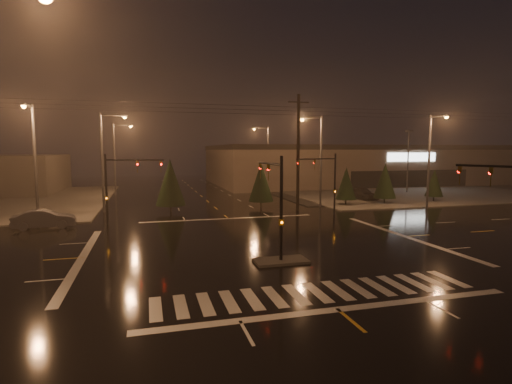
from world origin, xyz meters
TOP-DOWN VIEW (x-y plane):
  - ground at (0.00, 0.00)m, footprint 140.00×140.00m
  - sidewalk_ne at (30.00, 30.00)m, footprint 36.00×36.00m
  - median_island at (0.00, -4.00)m, footprint 3.00×1.60m
  - crosswalk at (0.00, -9.00)m, footprint 15.00×2.60m
  - stop_bar_near at (0.00, -11.00)m, footprint 16.00×0.50m
  - stop_bar_far at (0.00, 11.00)m, footprint 16.00×0.50m
  - parking_lot at (35.00, 28.00)m, footprint 50.00×24.00m
  - retail_building at (35.00, 45.99)m, footprint 60.20×28.30m
  - signal_mast_median at (0.00, -3.07)m, footprint 0.25×4.59m
  - signal_mast_ne at (9.50, 10.14)m, footprint 4.84×1.86m
  - signal_mast_nw at (-9.50, 10.14)m, footprint 4.84×1.86m
  - streetlight_1 at (-11.18, 18.00)m, footprint 2.77×0.32m
  - streetlight_2 at (-11.18, 34.00)m, footprint 2.77×0.32m
  - streetlight_3 at (11.18, 16.00)m, footprint 2.77×0.32m
  - streetlight_4 at (11.18, 36.00)m, footprint 2.77×0.32m
  - streetlight_5 at (-16.00, 11.18)m, footprint 0.32×2.77m
  - streetlight_6 at (22.00, 11.18)m, footprint 0.32×2.77m
  - utility_pole_1 at (8.00, 14.00)m, footprint 2.20×0.32m
  - conifer_0 at (14.81, 16.29)m, footprint 2.35×2.35m
  - conifer_1 at (19.84, 16.26)m, footprint 2.61×2.61m
  - conifer_2 at (26.65, 16.17)m, footprint 2.14×2.14m
  - conifer_3 at (-4.90, 16.52)m, footprint 3.03×3.03m
  - conifer_4 at (4.92, 17.19)m, footprint 2.75×2.75m
  - car_parked at (19.23, 20.32)m, footprint 2.72×5.10m
  - car_crossing at (-15.30, 10.34)m, footprint 4.87×2.21m

SIDE VIEW (x-z plane):
  - ground at x=0.00m, z-range 0.00..0.00m
  - crosswalk at x=0.00m, z-range 0.00..0.01m
  - stop_bar_near at x=0.00m, z-range 0.00..0.01m
  - stop_bar_far at x=0.00m, z-range 0.00..0.01m
  - parking_lot at x=35.00m, z-range 0.00..0.08m
  - sidewalk_ne at x=30.00m, z-range 0.00..0.12m
  - median_island at x=0.00m, z-range 0.00..0.15m
  - car_crossing at x=-15.30m, z-range 0.00..1.55m
  - car_parked at x=19.23m, z-range 0.00..1.65m
  - conifer_2 at x=26.65m, z-range 0.35..4.40m
  - conifer_0 at x=14.81m, z-range 0.35..4.72m
  - conifer_1 at x=19.84m, z-range 0.35..5.13m
  - conifer_4 at x=4.92m, z-range 0.35..5.34m
  - conifer_3 at x=-4.90m, z-range 0.35..5.78m
  - signal_mast_median at x=0.00m, z-range 0.75..6.75m
  - signal_mast_ne at x=9.50m, z-range 0.79..6.79m
  - signal_mast_nw at x=-9.50m, z-range 0.79..6.79m
  - retail_building at x=35.00m, z-range 0.24..7.44m
  - streetlight_1 at x=-11.18m, z-range 0.80..10.80m
  - streetlight_2 at x=-11.18m, z-range 0.80..10.80m
  - streetlight_3 at x=11.18m, z-range 0.80..10.80m
  - streetlight_4 at x=11.18m, z-range 0.80..10.80m
  - streetlight_5 at x=-16.00m, z-range 0.80..10.80m
  - streetlight_6 at x=22.00m, z-range 0.80..10.80m
  - utility_pole_1 at x=8.00m, z-range 0.13..12.13m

